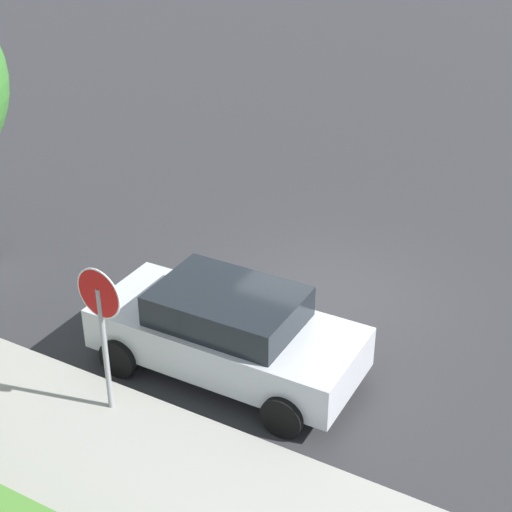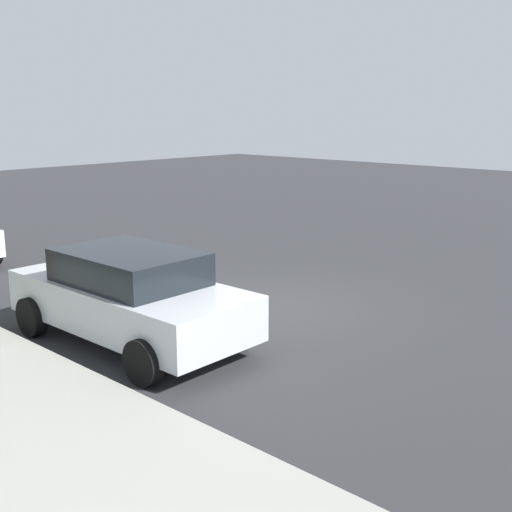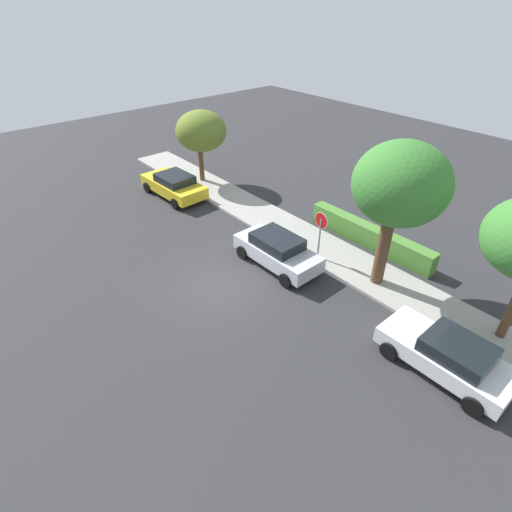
{
  "view_description": "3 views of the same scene",
  "coord_description": "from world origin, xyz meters",
  "px_view_note": "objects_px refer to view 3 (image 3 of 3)",
  "views": [
    {
      "loc": [
        -4.82,
        11.22,
        7.62
      ],
      "look_at": [
        0.68,
        1.42,
        1.35
      ],
      "focal_mm": 55.0,
      "sensor_mm": 36.0,
      "label": 1
    },
    {
      "loc": [
        -7.45,
        8.45,
        3.56
      ],
      "look_at": [
        -0.43,
        0.82,
        1.19
      ],
      "focal_mm": 45.0,
      "sensor_mm": 36.0,
      "label": 2
    },
    {
      "loc": [
        11.25,
        -7.7,
        10.54
      ],
      "look_at": [
        0.72,
        1.27,
        1.26
      ],
      "focal_mm": 28.0,
      "sensor_mm": 36.0,
      "label": 3
    }
  ],
  "objects_px": {
    "parked_car_yellow": "(174,185)",
    "parked_car_silver": "(277,250)",
    "street_tree_near_corner": "(401,186)",
    "street_tree_mid_block": "(201,131)",
    "parked_car_white": "(448,355)",
    "stop_sign": "(320,228)"
  },
  "relations": [
    {
      "from": "parked_car_white",
      "to": "parked_car_yellow",
      "type": "height_order",
      "value": "parked_car_yellow"
    },
    {
      "from": "stop_sign",
      "to": "parked_car_silver",
      "type": "distance_m",
      "value": 2.15
    },
    {
      "from": "parked_car_yellow",
      "to": "street_tree_near_corner",
      "type": "xyz_separation_m",
      "value": [
        13.33,
        2.08,
        3.84
      ]
    },
    {
      "from": "parked_car_silver",
      "to": "parked_car_white",
      "type": "bearing_deg",
      "value": 0.01
    },
    {
      "from": "street_tree_near_corner",
      "to": "street_tree_mid_block",
      "type": "xyz_separation_m",
      "value": [
        -13.91,
        0.51,
        -1.26
      ]
    },
    {
      "from": "parked_car_silver",
      "to": "parked_car_white",
      "type": "distance_m",
      "value": 8.06
    },
    {
      "from": "stop_sign",
      "to": "street_tree_near_corner",
      "type": "height_order",
      "value": "street_tree_near_corner"
    },
    {
      "from": "parked_car_yellow",
      "to": "parked_car_white",
      "type": "bearing_deg",
      "value": -0.73
    },
    {
      "from": "parked_car_silver",
      "to": "parked_car_white",
      "type": "height_order",
      "value": "parked_car_silver"
    },
    {
      "from": "parked_car_silver",
      "to": "stop_sign",
      "type": "bearing_deg",
      "value": 60.81
    },
    {
      "from": "parked_car_white",
      "to": "parked_car_silver",
      "type": "bearing_deg",
      "value": -179.99
    },
    {
      "from": "street_tree_mid_block",
      "to": "street_tree_near_corner",
      "type": "bearing_deg",
      "value": -2.1
    },
    {
      "from": "street_tree_near_corner",
      "to": "street_tree_mid_block",
      "type": "bearing_deg",
      "value": 177.9
    },
    {
      "from": "street_tree_near_corner",
      "to": "parked_car_yellow",
      "type": "bearing_deg",
      "value": -171.14
    },
    {
      "from": "parked_car_yellow",
      "to": "parked_car_silver",
      "type": "bearing_deg",
      "value": -1.37
    },
    {
      "from": "stop_sign",
      "to": "street_tree_mid_block",
      "type": "distance_m",
      "value": 11.07
    },
    {
      "from": "stop_sign",
      "to": "street_tree_near_corner",
      "type": "distance_m",
      "value": 4.22
    },
    {
      "from": "stop_sign",
      "to": "parked_car_silver",
      "type": "height_order",
      "value": "stop_sign"
    },
    {
      "from": "parked_car_silver",
      "to": "street_tree_mid_block",
      "type": "height_order",
      "value": "street_tree_mid_block"
    },
    {
      "from": "parked_car_silver",
      "to": "street_tree_near_corner",
      "type": "bearing_deg",
      "value": 30.13
    },
    {
      "from": "parked_car_silver",
      "to": "street_tree_near_corner",
      "type": "distance_m",
      "value": 5.96
    },
    {
      "from": "stop_sign",
      "to": "street_tree_mid_block",
      "type": "xyz_separation_m",
      "value": [
        -10.9,
        1.11,
        1.63
      ]
    }
  ]
}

